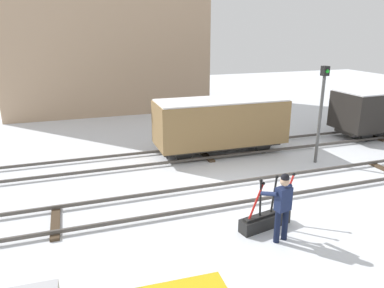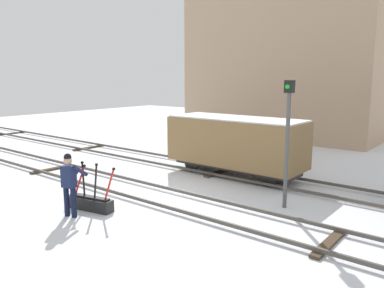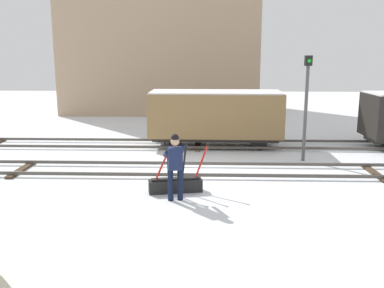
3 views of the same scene
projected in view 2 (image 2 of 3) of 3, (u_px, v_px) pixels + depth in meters
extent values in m
plane|color=silver|center=(151.00, 196.00, 12.52)|extent=(60.00, 60.00, 0.00)
cube|color=#4C4742|center=(135.00, 198.00, 11.95)|extent=(44.00, 0.07, 0.10)
cube|color=#4C4742|center=(166.00, 188.00, 13.05)|extent=(44.00, 0.07, 0.10)
cube|color=#423323|center=(53.00, 169.00, 16.12)|extent=(0.24, 1.94, 0.08)
cube|color=#423323|center=(329.00, 243.00, 8.91)|extent=(0.24, 1.94, 0.08)
cube|color=#4C4742|center=(210.00, 173.00, 15.03)|extent=(44.00, 0.07, 0.10)
cube|color=#4C4742|center=(230.00, 167.00, 16.14)|extent=(44.00, 0.07, 0.10)
cube|color=#423323|center=(11.00, 133.00, 26.42)|extent=(0.24, 1.94, 0.08)
cube|color=#423323|center=(89.00, 148.00, 21.01)|extent=(0.24, 1.94, 0.08)
cube|color=#423323|center=(220.00, 172.00, 15.60)|extent=(0.24, 1.94, 0.08)
cube|color=black|center=(90.00, 204.00, 11.24)|extent=(1.56, 0.66, 0.36)
cube|color=black|center=(90.00, 197.00, 11.20)|extent=(1.38, 0.47, 0.06)
cylinder|color=red|center=(80.00, 181.00, 11.28)|extent=(0.48, 0.15, 0.98)
sphere|color=black|center=(84.00, 166.00, 11.11)|extent=(0.09, 0.09, 0.09)
cylinder|color=black|center=(83.00, 180.00, 11.21)|extent=(0.10, 0.07, 1.05)
sphere|color=black|center=(82.00, 163.00, 11.13)|extent=(0.09, 0.09, 0.09)
cylinder|color=black|center=(96.00, 182.00, 11.00)|extent=(0.19, 0.09, 1.05)
sphere|color=black|center=(96.00, 165.00, 10.89)|extent=(0.09, 0.09, 0.09)
cylinder|color=red|center=(109.00, 185.00, 10.79)|extent=(0.42, 0.14, 1.00)
sphere|color=black|center=(114.00, 169.00, 10.62)|extent=(0.09, 0.09, 0.09)
cylinder|color=#111831|center=(67.00, 201.00, 10.69)|extent=(0.15, 0.15, 0.86)
cylinder|color=#111831|center=(74.00, 203.00, 10.57)|extent=(0.15, 0.15, 0.86)
cube|color=#192347|center=(69.00, 177.00, 10.51)|extent=(0.42, 0.31, 0.61)
sphere|color=tan|center=(68.00, 161.00, 10.43)|extent=(0.23, 0.23, 0.23)
sphere|color=black|center=(68.00, 157.00, 10.41)|extent=(0.21, 0.21, 0.21)
cylinder|color=#192347|center=(70.00, 171.00, 10.82)|extent=(0.22, 0.58, 0.30)
cylinder|color=#192347|center=(80.00, 171.00, 10.60)|extent=(0.22, 0.54, 0.41)
cylinder|color=#4C4C4C|center=(287.00, 152.00, 11.17)|extent=(0.12, 0.12, 3.44)
cube|color=black|center=(290.00, 86.00, 10.84)|extent=(0.24, 0.24, 0.36)
sphere|color=green|center=(288.00, 87.00, 10.74)|extent=(0.14, 0.14, 0.14)
cube|color=tan|center=(288.00, 59.00, 25.57)|extent=(12.42, 6.99, 10.22)
cube|color=#2D2B28|center=(235.00, 166.00, 15.10)|extent=(5.19, 1.26, 0.20)
cube|color=olive|center=(235.00, 142.00, 14.93)|extent=(5.47, 2.06, 1.78)
cube|color=white|center=(236.00, 118.00, 14.77)|extent=(5.36, 1.98, 0.06)
cylinder|color=black|center=(192.00, 163.00, 15.79)|extent=(0.70, 0.11, 0.70)
cylinder|color=black|center=(208.00, 159.00, 16.63)|extent=(0.70, 0.11, 0.70)
cylinder|color=black|center=(268.00, 177.00, 13.58)|extent=(0.70, 0.11, 0.70)
cylinder|color=black|center=(282.00, 171.00, 14.43)|extent=(0.70, 0.11, 0.70)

